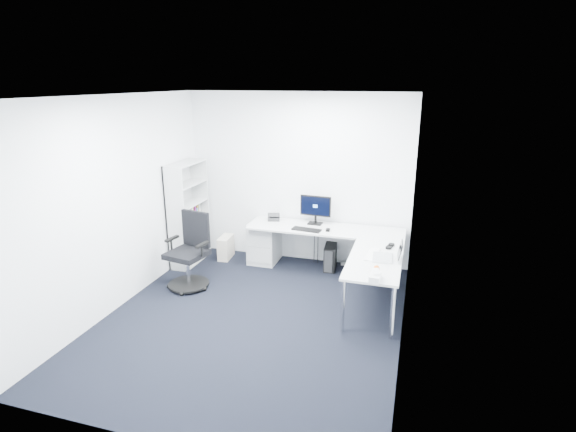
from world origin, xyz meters
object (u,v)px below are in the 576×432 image
(monitor, at_px, (315,210))
(l_desk, at_px, (321,257))
(laptop, at_px, (383,249))
(task_chair, at_px, (187,252))
(bookshelf, at_px, (188,213))

(monitor, bearing_deg, l_desk, -64.23)
(laptop, bearing_deg, task_chair, 179.42)
(l_desk, xyz_separation_m, task_chair, (-1.75, -0.82, 0.19))
(monitor, bearing_deg, task_chair, -136.71)
(bookshelf, distance_m, task_chair, 1.01)
(monitor, bearing_deg, bookshelf, -164.34)
(l_desk, relative_size, monitor, 4.85)
(l_desk, xyz_separation_m, laptop, (0.94, -0.66, 0.47))
(bookshelf, distance_m, laptop, 3.20)
(task_chair, distance_m, laptop, 2.71)
(l_desk, bearing_deg, bookshelf, 178.68)
(monitor, height_order, laptop, monitor)
(l_desk, relative_size, laptop, 6.59)
(l_desk, distance_m, laptop, 1.24)
(task_chair, xyz_separation_m, laptop, (2.69, 0.16, 0.28))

